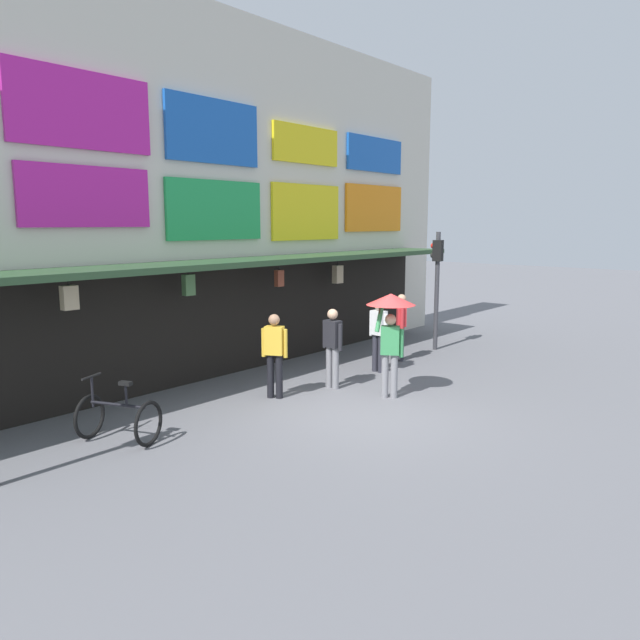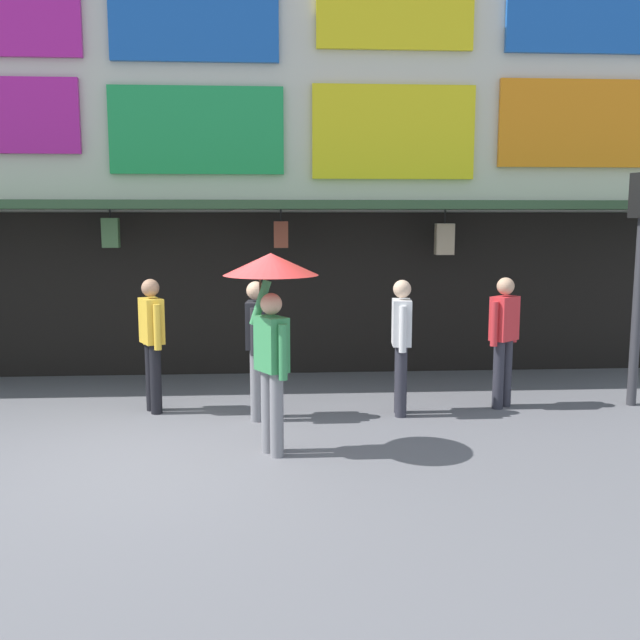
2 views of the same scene
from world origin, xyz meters
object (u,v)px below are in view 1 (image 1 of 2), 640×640
Objects in this scene: pedestrian_in_black at (378,332)px; pedestrian_in_red at (401,323)px; bicycle_parked at (118,418)px; pedestrian_with_umbrella at (391,316)px; traffic_light_far at (437,272)px; pedestrian_in_white at (274,351)px; pedestrian_in_yellow at (332,344)px.

pedestrian_in_red is at bearing 10.90° from pedestrian_in_black.
bicycle_parked is 0.65× the size of pedestrian_with_umbrella.
traffic_light_far is 1.90× the size of pedestrian_in_red.
pedestrian_in_red and pedestrian_in_white have the same top height.
pedestrian_in_white is at bearing 179.16° from pedestrian_in_red.
pedestrian_in_yellow is at bearing -177.52° from pedestrian_in_black.
pedestrian_in_yellow is 1.00× the size of pedestrian_in_black.
pedestrian_in_yellow is 1.77m from pedestrian_in_black.
pedestrian_with_umbrella reaches higher than pedestrian_in_yellow.
pedestrian_in_red is at bearing 29.21° from pedestrian_with_umbrella.
pedestrian_in_red is 3.44m from pedestrian_with_umbrella.
pedestrian_in_yellow is at bearing -17.28° from pedestrian_in_white.
traffic_light_far is 1.90× the size of pedestrian_in_yellow.
traffic_light_far reaches higher than pedestrian_in_yellow.
traffic_light_far is 4.98m from pedestrian_with_umbrella.
pedestrian_in_white is at bearing 179.48° from traffic_light_far.
pedestrian_in_red and pedestrian_in_black have the same top height.
pedestrian_in_black is (1.77, 0.08, 0.00)m from pedestrian_in_yellow.
pedestrian_with_umbrella is at bearing -21.16° from bicycle_parked.
pedestrian_with_umbrella is (-2.95, -1.65, 0.69)m from pedestrian_in_red.
bicycle_parked is 4.71m from pedestrian_in_yellow.
pedestrian_in_white is at bearing 162.72° from pedestrian_in_yellow.
pedestrian_with_umbrella is (-1.58, -1.38, 0.69)m from pedestrian_in_black.
bicycle_parked is (-9.50, 0.21, -1.75)m from traffic_light_far.
pedestrian_in_black is at bearing -174.96° from traffic_light_far.
pedestrian_in_yellow is 1.36m from pedestrian_in_white.
pedestrian_in_yellow and pedestrian_in_red have the same top height.
traffic_light_far is 3.33m from pedestrian_in_black.
pedestrian_in_red is at bearing -0.84° from pedestrian_in_white.
pedestrian_in_black is at bearing -6.10° from pedestrian_in_white.
pedestrian_in_yellow reaches higher than bicycle_parked.
pedestrian_in_red is at bearing 6.19° from pedestrian_in_yellow.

